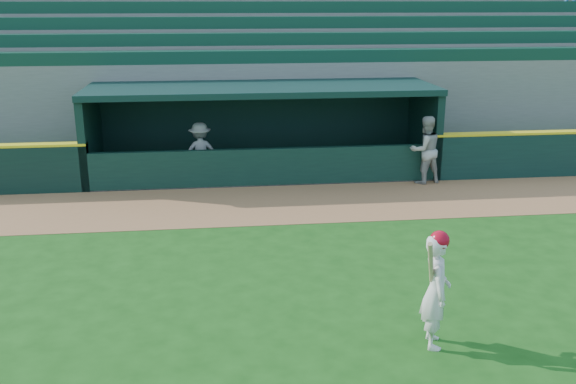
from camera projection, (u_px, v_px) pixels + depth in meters
ground at (299, 294)px, 10.68m from camera, size 120.00×120.00×0.00m
warning_track at (272, 204)px, 15.34m from camera, size 40.00×3.00×0.01m
dugout_player_front at (425, 150)px, 16.86m from camera, size 1.00×0.85×1.80m
dugout_player_inside at (200, 152)px, 17.14m from camera, size 1.09×0.73×1.58m
dugout at (261, 124)px, 17.89m from camera, size 9.40×2.80×2.46m
stands at (251, 69)px, 21.94m from camera, size 34.50×6.25×7.51m
batter_at_plate at (436, 288)px, 8.90m from camera, size 0.57×0.78×1.73m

